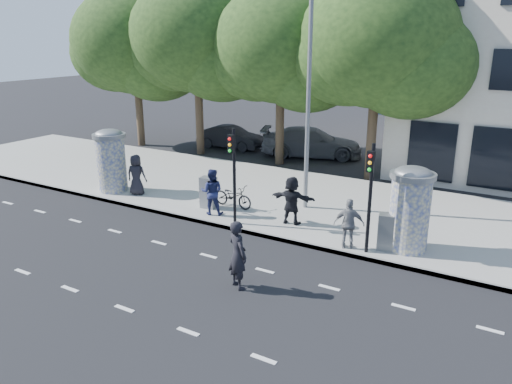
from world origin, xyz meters
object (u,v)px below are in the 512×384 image
Objects in this scene: ad_column_left at (111,159)px; traffic_pole_far at (370,188)px; traffic_pole_near at (233,167)px; car_mid at (231,137)px; ped_c at (212,192)px; car_right at (312,142)px; street_lamp at (308,85)px; bicycle at (233,196)px; ad_column_right at (410,207)px; cabinet_left at (208,193)px; ped_a at (136,175)px; ped_f at (292,200)px; ped_e at (349,224)px; cabinet_right at (387,232)px; man_road at (238,255)px.

traffic_pole_far is at bearing -3.55° from ad_column_left.
traffic_pole_near reaches higher than car_mid.
ped_c is 0.31× the size of car_right.
ad_column_left is at bearing -165.06° from street_lamp.
traffic_pole_near is 2.00× the size of bicycle.
ad_column_right reaches higher than cabinet_left.
street_lamp is at bearing -136.46° from car_mid.
car_right is at bearing 86.88° from cabinet_left.
ped_a is at bearing 171.09° from traffic_pole_near.
ad_column_left is 1.54× the size of ped_f.
ped_a is 0.98× the size of ped_c.
traffic_pole_near is (6.60, -0.71, 0.69)m from ad_column_left.
ped_e reaches higher than cabinet_right.
cabinet_left is (-1.78, 0.96, -1.47)m from traffic_pole_near.
cabinet_right is at bearing 161.03° from ped_a.
bicycle is (-2.40, -1.35, -4.20)m from street_lamp.
ad_column_right is at bearing -5.44° from cabinet_left.
ped_c is at bearing 169.83° from bicycle.
ped_e is at bearing -87.83° from man_road.
man_road reaches higher than bicycle.
ped_c is at bearing 168.52° from cabinet_right.
ped_f is 0.31× the size of car_right.
traffic_pole_near is 1.98× the size of ped_f.
ad_column_left is at bearing 173.89° from traffic_pole_near.
traffic_pole_far reaches higher than bicycle.
ped_a reaches higher than bicycle.
street_lamp is 7.99m from ped_a.
car_mid is 0.73× the size of car_right.
ad_column_right is 0.33× the size of street_lamp.
ped_c reaches higher than ped_f.
bicycle is (-3.45, 5.09, -0.36)m from man_road.
cabinet_left is 10.29m from car_right.
ad_column_right is 1.52m from traffic_pole_far.
car_right is at bearing -109.09° from ped_c.
cabinet_left is at bearing 151.58° from traffic_pole_near.
cabinet_right is (1.07, 0.48, -0.23)m from ped_e.
ped_c is at bearing -49.04° from cabinet_left.
ad_column_left is at bearing 136.39° from car_right.
bicycle is 6.34m from cabinet_right.
traffic_pole_near is 2.36m from ped_f.
ped_f is (-3.07, 1.06, -1.22)m from traffic_pole_far.
ped_f is at bearing -95.33° from bicycle.
street_lamp reaches higher than ped_f.
ped_a is 10.90m from car_right.
traffic_pole_near is 13.03m from car_mid.
street_lamp is 12.39m from car_mid.
ad_column_right is 1.54× the size of ped_c.
man_road is at bearing -142.26° from bicycle.
car_mid is at bearing 93.28° from ad_column_left.
car_mid is at bearing 123.69° from traffic_pole_near.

